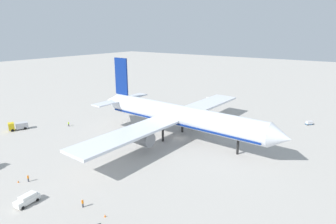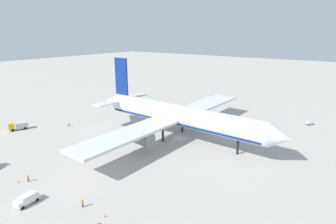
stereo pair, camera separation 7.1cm
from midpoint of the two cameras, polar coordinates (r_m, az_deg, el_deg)
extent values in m
plane|color=#ADA8A0|center=(91.41, 2.42, -5.35)|extent=(600.00, 600.00, 0.00)
cylinder|color=silver|center=(88.91, 2.48, -0.74)|extent=(56.89, 8.68, 6.63)
cone|color=silver|center=(76.27, 21.87, -4.81)|extent=(5.53, 6.68, 6.49)
cone|color=silver|center=(109.64, -11.13, 2.20)|extent=(6.85, 6.53, 6.29)
cube|color=navy|center=(103.83, -9.47, 7.12)|extent=(6.01, 0.72, 13.27)
cube|color=silver|center=(110.23, -6.96, 3.16)|extent=(4.80, 11.23, 0.36)
cube|color=silver|center=(101.66, -12.14, 1.83)|extent=(4.80, 11.23, 0.36)
cube|color=silver|center=(107.26, 7.59, 1.51)|extent=(10.24, 34.58, 0.70)
cylinder|color=slate|center=(103.02, 6.57, -0.22)|extent=(5.12, 3.47, 3.29)
cube|color=silver|center=(76.28, -8.28, -4.57)|extent=(10.24, 34.58, 0.70)
cylinder|color=slate|center=(79.88, -5.05, -5.35)|extent=(5.72, 4.33, 4.13)
cylinder|color=black|center=(81.60, 13.93, -6.89)|extent=(0.70, 0.70, 4.36)
cylinder|color=black|center=(96.28, 2.90, -2.86)|extent=(0.70, 0.70, 4.36)
cylinder|color=black|center=(88.28, -1.08, -4.62)|extent=(0.70, 0.70, 4.36)
cube|color=navy|center=(89.45, 2.46, -1.86)|extent=(54.61, 8.27, 0.50)
cube|color=yellow|center=(111.68, -29.21, -2.55)|extent=(2.86, 2.59, 2.40)
cube|color=#B2B2B7|center=(111.85, -27.53, -2.39)|extent=(3.61, 4.39, 2.00)
cube|color=black|center=(111.50, -29.58, -2.30)|extent=(1.85, 0.82, 1.06)
cylinder|color=black|center=(110.91, -29.00, -3.29)|extent=(0.62, 0.95, 0.90)
cylinder|color=black|center=(113.15, -29.08, -2.95)|extent=(0.62, 0.95, 0.90)
cylinder|color=black|center=(111.07, -27.00, -2.99)|extent=(0.62, 0.95, 0.90)
cylinder|color=black|center=(113.30, -27.12, -2.65)|extent=(0.62, 0.95, 0.90)
cube|color=white|center=(65.23, -26.70, -15.65)|extent=(2.32, 4.94, 1.10)
cube|color=white|center=(64.93, -26.61, -14.94)|extent=(1.96, 3.21, 0.55)
cylinder|color=black|center=(64.14, -27.36, -16.88)|extent=(0.28, 0.66, 0.64)
cylinder|color=black|center=(65.54, -28.28, -16.28)|extent=(0.28, 0.66, 0.64)
cylinder|color=black|center=(65.52, -24.99, -15.83)|extent=(0.28, 0.66, 0.64)
cylinder|color=black|center=(66.89, -25.94, -15.27)|extent=(0.28, 0.66, 0.64)
cube|color=gray|center=(143.95, 8.31, 2.58)|extent=(2.98, 1.59, 0.15)
cylinder|color=#333338|center=(143.08, 8.90, 2.47)|extent=(0.60, 0.12, 0.08)
cube|color=silver|center=(143.82, 8.31, 2.79)|extent=(2.51, 1.42, 0.93)
cylinder|color=black|center=(144.00, 8.82, 2.53)|extent=(0.41, 0.15, 0.40)
cylinder|color=black|center=(142.83, 8.53, 2.43)|extent=(0.41, 0.15, 0.40)
cylinder|color=black|center=(145.10, 8.08, 2.67)|extent=(0.41, 0.15, 0.40)
cylinder|color=black|center=(143.94, 7.79, 2.57)|extent=(0.41, 0.15, 0.40)
cube|color=#26598C|center=(116.77, 26.70, -2.17)|extent=(2.83, 2.98, 0.15)
cylinder|color=#333338|center=(115.73, 26.07, -2.24)|extent=(0.45, 0.51, 0.08)
cube|color=silver|center=(116.61, 26.73, -1.90)|extent=(2.44, 2.56, 1.01)
cylinder|color=black|center=(115.64, 26.52, -2.35)|extent=(0.35, 0.38, 0.40)
cylinder|color=black|center=(116.65, 26.09, -2.15)|extent=(0.35, 0.38, 0.40)
cylinder|color=black|center=(116.96, 27.30, -2.26)|extent=(0.35, 0.38, 0.40)
cylinder|color=black|center=(117.96, 26.87, -2.06)|extent=(0.35, 0.38, 0.40)
cylinder|color=#3F3F47|center=(73.86, -26.49, -12.22)|extent=(0.43, 0.43, 0.84)
cylinder|color=orange|center=(73.53, -26.56, -11.72)|extent=(0.53, 0.53, 0.63)
sphere|color=beige|center=(73.35, -26.61, -11.42)|extent=(0.23, 0.23, 0.23)
cylinder|color=#3F3F47|center=(60.50, -16.92, -17.63)|extent=(0.36, 0.36, 0.87)
cylinder|color=orange|center=(60.09, -16.98, -17.02)|extent=(0.45, 0.45, 0.65)
sphere|color=beige|center=(59.85, -17.02, -16.66)|extent=(0.24, 0.24, 0.24)
cylinder|color=black|center=(108.85, -19.50, -2.51)|extent=(0.44, 0.44, 0.84)
cylinder|color=#B2F219|center=(108.63, -19.54, -2.15)|extent=(0.55, 0.55, 0.63)
sphere|color=beige|center=(108.50, -19.56, -1.93)|extent=(0.23, 0.23, 0.23)
cone|color=orange|center=(74.53, -28.13, -12.31)|extent=(0.36, 0.36, 0.55)
cone|color=orange|center=(56.97, -12.70, -19.81)|extent=(0.36, 0.36, 0.55)
camera|label=1|loc=(0.04, -90.02, -0.01)|focal=30.06mm
camera|label=2|loc=(0.04, 89.98, 0.01)|focal=30.06mm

